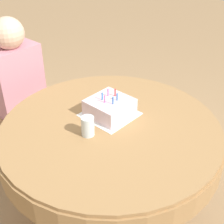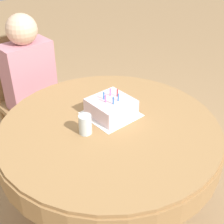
{
  "view_description": "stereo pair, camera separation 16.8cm",
  "coord_description": "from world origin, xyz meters",
  "px_view_note": "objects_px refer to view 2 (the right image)",
  "views": [
    {
      "loc": [
        -1.01,
        -0.93,
        1.7
      ],
      "look_at": [
        0.04,
        0.02,
        0.79
      ],
      "focal_mm": 50.0,
      "sensor_mm": 36.0,
      "label": 1
    },
    {
      "loc": [
        -0.89,
        -1.04,
        1.7
      ],
      "look_at": [
        0.04,
        0.02,
        0.79
      ],
      "focal_mm": 50.0,
      "sensor_mm": 36.0,
      "label": 2
    }
  ],
  "objects_px": {
    "chair": "(27,94)",
    "person": "(31,78)",
    "drinking_glass": "(85,124)",
    "birthday_cake": "(111,107)"
  },
  "relations": [
    {
      "from": "chair",
      "to": "person",
      "type": "bearing_deg",
      "value": -90.0
    },
    {
      "from": "person",
      "to": "drinking_glass",
      "type": "distance_m",
      "value": 0.84
    },
    {
      "from": "birthday_cake",
      "to": "drinking_glass",
      "type": "height_order",
      "value": "birthday_cake"
    },
    {
      "from": "drinking_glass",
      "to": "birthday_cake",
      "type": "bearing_deg",
      "value": 11.94
    },
    {
      "from": "person",
      "to": "chair",
      "type": "bearing_deg",
      "value": 90.0
    },
    {
      "from": "chair",
      "to": "drinking_glass",
      "type": "bearing_deg",
      "value": -98.95
    },
    {
      "from": "chair",
      "to": "person",
      "type": "distance_m",
      "value": 0.21
    },
    {
      "from": "chair",
      "to": "birthday_cake",
      "type": "xyz_separation_m",
      "value": [
        0.09,
        -0.88,
        0.27
      ]
    },
    {
      "from": "birthday_cake",
      "to": "drinking_glass",
      "type": "bearing_deg",
      "value": -168.06
    },
    {
      "from": "person",
      "to": "birthday_cake",
      "type": "height_order",
      "value": "person"
    }
  ]
}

